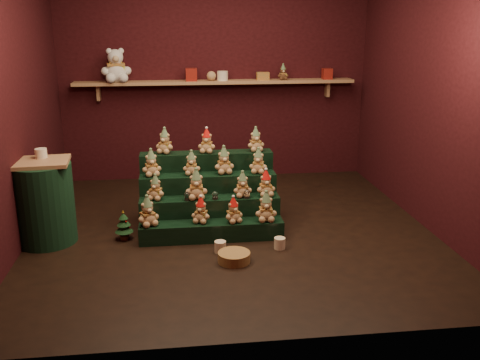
{
  "coord_description": "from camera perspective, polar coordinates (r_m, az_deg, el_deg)",
  "views": [
    {
      "loc": [
        -0.54,
        -5.07,
        2.06
      ],
      "look_at": [
        0.11,
        0.25,
        0.46
      ],
      "focal_mm": 40.0,
      "sensor_mm": 36.0,
      "label": 1
    }
  ],
  "objects": [
    {
      "name": "teddy_8",
      "position": [
        5.49,
        -9.45,
        1.83
      ],
      "size": [
        0.23,
        0.22,
        0.27
      ],
      "primitive_type": null,
      "rotation": [
        0.0,
        0.0,
        0.23
      ],
      "color": "tan",
      "rests_on": "riser_tier_midback"
    },
    {
      "name": "teddy_3",
      "position": [
        5.2,
        2.79,
        -2.83
      ],
      "size": [
        0.22,
        0.2,
        0.29
      ],
      "primitive_type": null,
      "rotation": [
        0.0,
        0.0,
        -0.04
      ],
      "color": "tan",
      "rests_on": "riser_tier_front"
    },
    {
      "name": "teddy_7",
      "position": [
        5.37,
        2.77,
        -0.33
      ],
      "size": [
        0.21,
        0.19,
        0.27
      ],
      "primitive_type": null,
      "rotation": [
        0.0,
        0.0,
        0.1
      ],
      "color": "tan",
      "rests_on": "riser_tier_midfront"
    },
    {
      "name": "riser_tier_midback",
      "position": [
        5.59,
        -3.39,
        -2.05
      ],
      "size": [
        1.4,
        0.22,
        0.54
      ],
      "primitive_type": "cube",
      "color": "black",
      "rests_on": "ground"
    },
    {
      "name": "gift_tin_red_b",
      "position": [
        7.24,
        9.27,
        11.12
      ],
      "size": [
        0.12,
        0.12,
        0.14
      ],
      "primitive_type": "cube",
      "color": "maroon",
      "rests_on": "back_shelf"
    },
    {
      "name": "teddy_13",
      "position": [
        5.64,
        -3.57,
        4.19
      ],
      "size": [
        0.22,
        0.2,
        0.25
      ],
      "primitive_type": null,
      "rotation": [
        0.0,
        0.0,
        -0.24
      ],
      "color": "tan",
      "rests_on": "riser_tier_back"
    },
    {
      "name": "teddy_5",
      "position": [
        5.28,
        -4.69,
        -0.45
      ],
      "size": [
        0.22,
        0.2,
        0.3
      ],
      "primitive_type": null,
      "rotation": [
        0.0,
        0.0,
        -0.02
      ],
      "color": "tan",
      "rests_on": "riser_tier_midfront"
    },
    {
      "name": "teddy_11",
      "position": [
        5.52,
        1.97,
        2.06
      ],
      "size": [
        0.22,
        0.21,
        0.26
      ],
      "primitive_type": null,
      "rotation": [
        0.0,
        0.0,
        -0.27
      ],
      "color": "tan",
      "rests_on": "riser_tier_midback"
    },
    {
      "name": "riser_tier_back",
      "position": [
        5.77,
        -3.54,
        -0.51
      ],
      "size": [
        1.4,
        0.22,
        0.72
      ],
      "primitive_type": "cube",
      "color": "black",
      "rests_on": "ground"
    },
    {
      "name": "brown_bear",
      "position": [
        7.08,
        4.61,
        11.4
      ],
      "size": [
        0.15,
        0.13,
        0.2
      ],
      "primitive_type": null,
      "rotation": [
        0.0,
        0.0,
        0.03
      ],
      "color": "#502E1A",
      "rests_on": "back_shelf"
    },
    {
      "name": "gift_tin_red_a",
      "position": [
        6.96,
        -5.22,
        11.13
      ],
      "size": [
        0.14,
        0.14,
        0.16
      ],
      "primitive_type": "cube",
      "color": "maroon",
      "rests_on": "back_shelf"
    },
    {
      "name": "left_wall",
      "position": [
        5.33,
        -23.63,
        8.17
      ],
      "size": [
        0.1,
        4.0,
        2.8
      ],
      "primitive_type": "cube",
      "color": "black",
      "rests_on": "ground"
    },
    {
      "name": "snow_globe_a",
      "position": [
        5.28,
        -5.63,
        -1.7
      ],
      "size": [
        0.07,
        0.07,
        0.09
      ],
      "color": "black",
      "rests_on": "riser_tier_midfront"
    },
    {
      "name": "teddy_6",
      "position": [
        5.34,
        0.27,
        -0.46
      ],
      "size": [
        0.19,
        0.17,
        0.26
      ],
      "primitive_type": null,
      "rotation": [
        0.0,
        0.0,
        0.01
      ],
      "color": "tan",
      "rests_on": "riser_tier_midfront"
    },
    {
      "name": "mug_right",
      "position": [
        5.06,
        4.25,
        -6.74
      ],
      "size": [
        0.11,
        0.11,
        0.11
      ],
      "primitive_type": "cylinder",
      "color": "beige",
      "rests_on": "ground"
    },
    {
      "name": "teddy_0",
      "position": [
        5.15,
        -9.85,
        -3.28
      ],
      "size": [
        0.27,
        0.26,
        0.29
      ],
      "primitive_type": null,
      "rotation": [
        0.0,
        0.0,
        0.48
      ],
      "color": "tan",
      "rests_on": "riser_tier_front"
    },
    {
      "name": "teddy_2",
      "position": [
        5.17,
        -0.71,
        -3.21
      ],
      "size": [
        0.23,
        0.22,
        0.25
      ],
      "primitive_type": null,
      "rotation": [
        0.0,
        0.0,
        0.41
      ],
      "color": "tan",
      "rests_on": "riser_tier_front"
    },
    {
      "name": "white_bear",
      "position": [
        6.96,
        -13.14,
        12.27
      ],
      "size": [
        0.42,
        0.39,
        0.52
      ],
      "primitive_type": null,
      "rotation": [
        0.0,
        0.0,
        0.15
      ],
      "color": "white",
      "rests_on": "back_shelf"
    },
    {
      "name": "riser_tier_midfront",
      "position": [
        5.42,
        -3.22,
        -3.69
      ],
      "size": [
        1.4,
        0.22,
        0.36
      ],
      "primitive_type": "cube",
      "color": "black",
      "rests_on": "ground"
    },
    {
      "name": "side_table",
      "position": [
        5.41,
        -20.21,
        -2.25
      ],
      "size": [
        0.57,
        0.57,
        0.81
      ],
      "rotation": [
        0.0,
        0.0,
        0.08
      ],
      "color": "tan",
      "rests_on": "ground"
    },
    {
      "name": "teddy_4",
      "position": [
        5.32,
        -8.99,
        -0.77
      ],
      "size": [
        0.23,
        0.21,
        0.25
      ],
      "primitive_type": null,
      "rotation": [
        0.0,
        0.0,
        -0.36
      ],
      "color": "tan",
      "rests_on": "riser_tier_midfront"
    },
    {
      "name": "front_wall",
      "position": [
        3.14,
        3.1,
        4.51
      ],
      "size": [
        4.0,
        0.1,
        2.8
      ],
      "primitive_type": "cube",
      "color": "black",
      "rests_on": "ground"
    },
    {
      "name": "teddy_14",
      "position": [
        5.7,
        1.67,
        4.36
      ],
      "size": [
        0.21,
        0.19,
        0.25
      ],
      "primitive_type": null,
      "rotation": [
        0.0,
        0.0,
        0.17
      ],
      "color": "tan",
      "rests_on": "riser_tier_back"
    },
    {
      "name": "back_wall",
      "position": [
        7.17,
        -2.7,
        11.35
      ],
      "size": [
        4.0,
        0.1,
        2.8
      ],
      "primitive_type": "cube",
      "color": "black",
      "rests_on": "ground"
    },
    {
      "name": "scarf_gift_box",
      "position": [
        7.05,
        2.44,
        11.01
      ],
      "size": [
        0.16,
        0.1,
        0.1
      ],
      "primitive_type": "cube",
      "color": "#D25E1D",
      "rests_on": "back_shelf"
    },
    {
      "name": "riser_tier_front",
      "position": [
        5.24,
        -3.04,
        -5.44
      ],
      "size": [
        1.4,
        0.22,
        0.18
      ],
      "primitive_type": "cube",
      "color": "black",
      "rests_on": "ground"
    },
    {
      "name": "teddy_12",
      "position": [
        5.66,
        -8.02,
        4.16
      ],
      "size": [
        0.24,
        0.23,
        0.26
      ],
      "primitive_type": null,
      "rotation": [
        0.0,
        0.0,
        -0.43
      ],
      "color": "tan",
      "rests_on": "riser_tier_back"
    },
    {
      "name": "right_wall",
      "position": [
        5.73,
        20.18,
        9.04
      ],
      "size": [
        0.1,
        4.0,
        2.8
      ],
      "primitive_type": "cube",
      "color": "black",
      "rests_on": "ground"
    },
    {
      "name": "back_shelf",
      "position": [
        7.01,
        -2.57,
        10.35
      ],
      "size": [
        3.6,
        0.26,
        0.24
      ],
      "color": "tan",
      "rests_on": "ground"
    },
    {
      "name": "mug_left",
      "position": [
        4.97,
        -2.12,
        -7.14
      ],
      "size": [
        0.11,
        0.11,
        0.11
      ],
      "primitive_type": "cylinder",
      "color": "beige",
      "rests_on": "ground"
    },
    {
      "name": "snow_globe_b",
      "position": [
        5.29,
        -2.68,
        -1.64
      ],
      "size": [
        0.06,
        0.06,
        0.08
      ],
      "color": "black",
      "rests_on": "riser_tier_midfront"
    },
    {
      "name": "wicker_basket",
      "position": [
        4.79,
        -0.64,
        -8.23
      ],
      "size": [
        0.38,
        0.38,
        0.09
      ],
      "primitive_type": "cylinder",
      "rotation": [
        0.0,
        0.0,
        0.38
      ],
      "color": "olive",
      "rests_on": "ground"
    },
    {
      "name": "shelf_plush_ball",
      "position": [
        6.97,
        -3.07,
        11.02
      ],
      "size": [
        0.12,
        0.12,
        0.12
      ],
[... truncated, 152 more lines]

